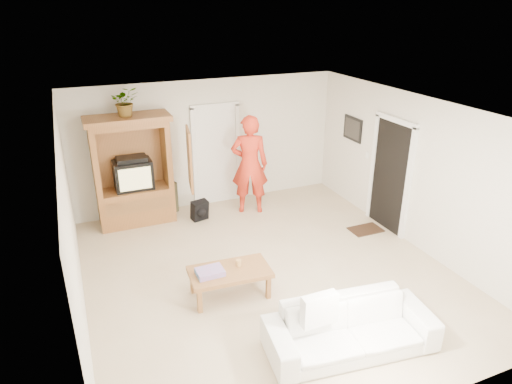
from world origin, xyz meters
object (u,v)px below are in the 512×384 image
armoire (135,178)px  man (250,165)px  coffee_table (230,273)px  sofa (350,328)px

armoire → man: bearing=-10.5°
armoire → coffee_table: (0.82, -3.01, -0.53)m
man → sofa: bearing=106.1°
coffee_table → armoire: bearing=109.1°
armoire → man: 2.22m
sofa → coffee_table: 1.89m
sofa → man: bearing=91.9°
sofa → armoire: bearing=118.4°
armoire → sofa: bearing=-68.6°
man → sofa: 4.29m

